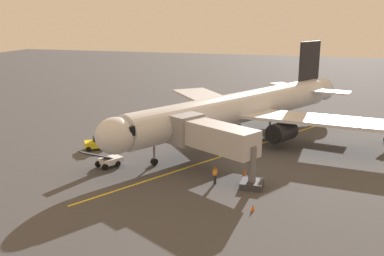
% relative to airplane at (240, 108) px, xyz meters
% --- Properties ---
extents(ground_plane, '(220.00, 220.00, 0.00)m').
position_rel_airplane_xyz_m(ground_plane, '(1.25, -2.68, -4.00)').
color(ground_plane, '#424244').
extents(apron_lead_in_line, '(20.42, 34.64, 0.01)m').
position_rel_airplane_xyz_m(apron_lead_in_line, '(0.14, 6.24, -4.00)').
color(apron_lead_in_line, yellow).
rests_on(apron_lead_in_line, ground).
extents(airplane, '(30.79, 36.47, 11.50)m').
position_rel_airplane_xyz_m(airplane, '(0.00, 0.00, 0.00)').
color(airplane, silver).
rests_on(airplane, ground).
extents(jet_bridge, '(10.78, 7.76, 5.40)m').
position_rel_airplane_xyz_m(jet_bridge, '(1.07, 12.45, -0.24)').
color(jet_bridge, '#B7B7BC').
rests_on(jet_bridge, ground).
extents(ground_crew_marshaller, '(0.38, 0.46, 1.71)m').
position_rel_airplane_xyz_m(ground_crew_marshaller, '(-0.36, 15.35, -3.12)').
color(ground_crew_marshaller, '#23232D').
rests_on(ground_crew_marshaller, ground).
extents(tug_near_nose, '(2.75, 2.52, 1.50)m').
position_rel_airplane_xyz_m(tug_near_nose, '(15.49, 8.66, -3.30)').
color(tug_near_nose, yellow).
rests_on(tug_near_nose, ground).
extents(belt_loader_portside, '(3.35, 4.55, 2.32)m').
position_rel_airplane_xyz_m(belt_loader_portside, '(11.33, 13.71, -3.29)').
color(belt_loader_portside, white).
rests_on(belt_loader_portside, ground).
extents(safety_cone_nose_left, '(0.32, 0.32, 0.55)m').
position_rel_airplane_xyz_m(safety_cone_nose_left, '(-2.63, 12.13, -3.73)').
color(safety_cone_nose_left, '#F2590F').
rests_on(safety_cone_nose_left, ground).
extents(safety_cone_nose_right, '(0.32, 0.32, 0.55)m').
position_rel_airplane_xyz_m(safety_cone_nose_right, '(-4.61, 20.16, -3.73)').
color(safety_cone_nose_right, '#F2590F').
rests_on(safety_cone_nose_right, ground).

